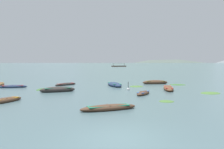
{
  "coord_description": "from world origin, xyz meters",
  "views": [
    {
      "loc": [
        -0.96,
        -9.75,
        3.3
      ],
      "look_at": [
        3.4,
        49.79,
        0.08
      ],
      "focal_mm": 36.58,
      "sensor_mm": 36.0,
      "label": 1
    }
  ],
  "objects_px": {
    "rowboat_10": "(155,82)",
    "rowboat_11": "(66,84)",
    "rowboat_0": "(5,100)",
    "rowboat_5": "(143,93)",
    "mooring_buoy": "(128,89)",
    "rowboat_6": "(0,84)",
    "rowboat_7": "(114,85)",
    "rowboat_9": "(168,88)",
    "ferry_0": "(119,66)",
    "rowboat_1": "(109,108)",
    "rowboat_3": "(13,87)",
    "rowboat_4": "(58,90)"
  },
  "relations": [
    {
      "from": "rowboat_4",
      "to": "rowboat_10",
      "type": "xyz_separation_m",
      "value": [
        13.32,
        8.36,
        0.0
      ]
    },
    {
      "from": "rowboat_1",
      "to": "rowboat_5",
      "type": "height_order",
      "value": "rowboat_1"
    },
    {
      "from": "ferry_0",
      "to": "mooring_buoy",
      "type": "relative_size",
      "value": 10.37
    },
    {
      "from": "rowboat_5",
      "to": "ferry_0",
      "type": "distance_m",
      "value": 146.44
    },
    {
      "from": "rowboat_6",
      "to": "ferry_0",
      "type": "bearing_deg",
      "value": 77.08
    },
    {
      "from": "mooring_buoy",
      "to": "rowboat_11",
      "type": "bearing_deg",
      "value": 141.74
    },
    {
      "from": "rowboat_0",
      "to": "rowboat_7",
      "type": "xyz_separation_m",
      "value": [
        10.11,
        12.02,
        0.06
      ]
    },
    {
      "from": "rowboat_7",
      "to": "rowboat_10",
      "type": "height_order",
      "value": "rowboat_10"
    },
    {
      "from": "rowboat_5",
      "to": "rowboat_11",
      "type": "distance_m",
      "value": 13.6
    },
    {
      "from": "rowboat_7",
      "to": "ferry_0",
      "type": "relative_size",
      "value": 0.42
    },
    {
      "from": "rowboat_0",
      "to": "mooring_buoy",
      "type": "distance_m",
      "value": 13.52
    },
    {
      "from": "rowboat_3",
      "to": "ferry_0",
      "type": "height_order",
      "value": "ferry_0"
    },
    {
      "from": "rowboat_7",
      "to": "rowboat_0",
      "type": "bearing_deg",
      "value": -130.08
    },
    {
      "from": "rowboat_5",
      "to": "rowboat_9",
      "type": "relative_size",
      "value": 0.66
    },
    {
      "from": "rowboat_1",
      "to": "rowboat_10",
      "type": "height_order",
      "value": "rowboat_10"
    },
    {
      "from": "rowboat_0",
      "to": "ferry_0",
      "type": "distance_m",
      "value": 151.65
    },
    {
      "from": "rowboat_3",
      "to": "ferry_0",
      "type": "bearing_deg",
      "value": 78.52
    },
    {
      "from": "mooring_buoy",
      "to": "rowboat_10",
      "type": "bearing_deg",
      "value": 55.18
    },
    {
      "from": "rowboat_10",
      "to": "ferry_0",
      "type": "distance_m",
      "value": 134.98
    },
    {
      "from": "rowboat_1",
      "to": "rowboat_3",
      "type": "xyz_separation_m",
      "value": [
        -11.59,
        14.7,
        -0.01
      ]
    },
    {
      "from": "rowboat_1",
      "to": "rowboat_5",
      "type": "xyz_separation_m",
      "value": [
        3.98,
        7.29,
        -0.01
      ]
    },
    {
      "from": "rowboat_5",
      "to": "rowboat_10",
      "type": "distance_m",
      "value": 11.95
    },
    {
      "from": "rowboat_3",
      "to": "rowboat_9",
      "type": "xyz_separation_m",
      "value": [
        19.37,
        -3.82,
        0.04
      ]
    },
    {
      "from": "rowboat_6",
      "to": "rowboat_4",
      "type": "bearing_deg",
      "value": -39.27
    },
    {
      "from": "rowboat_10",
      "to": "rowboat_11",
      "type": "distance_m",
      "value": 13.41
    },
    {
      "from": "rowboat_11",
      "to": "mooring_buoy",
      "type": "relative_size",
      "value": 2.99
    },
    {
      "from": "rowboat_4",
      "to": "rowboat_5",
      "type": "relative_size",
      "value": 1.33
    },
    {
      "from": "rowboat_5",
      "to": "mooring_buoy",
      "type": "distance_m",
      "value": 3.8
    },
    {
      "from": "rowboat_0",
      "to": "rowboat_5",
      "type": "relative_size",
      "value": 1.14
    },
    {
      "from": "mooring_buoy",
      "to": "rowboat_0",
      "type": "bearing_deg",
      "value": -147.09
    },
    {
      "from": "rowboat_10",
      "to": "rowboat_1",
      "type": "bearing_deg",
      "value": -113.92
    },
    {
      "from": "rowboat_5",
      "to": "rowboat_10",
      "type": "bearing_deg",
      "value": 69.32
    },
    {
      "from": "rowboat_0",
      "to": "rowboat_9",
      "type": "bearing_deg",
      "value": 24.21
    },
    {
      "from": "rowboat_7",
      "to": "rowboat_3",
      "type": "bearing_deg",
      "value": -176.03
    },
    {
      "from": "mooring_buoy",
      "to": "rowboat_3",
      "type": "bearing_deg",
      "value": 165.56
    },
    {
      "from": "rowboat_9",
      "to": "mooring_buoy",
      "type": "height_order",
      "value": "mooring_buoy"
    },
    {
      "from": "rowboat_6",
      "to": "ferry_0",
      "type": "xyz_separation_m",
      "value": [
        31.05,
        135.4,
        0.27
      ]
    },
    {
      "from": "rowboat_1",
      "to": "rowboat_11",
      "type": "distance_m",
      "value": 18.11
    },
    {
      "from": "rowboat_5",
      "to": "rowboat_11",
      "type": "relative_size",
      "value": 0.94
    },
    {
      "from": "rowboat_1",
      "to": "rowboat_10",
      "type": "xyz_separation_m",
      "value": [
        8.2,
        18.48,
        0.08
      ]
    },
    {
      "from": "rowboat_11",
      "to": "mooring_buoy",
      "type": "height_order",
      "value": "mooring_buoy"
    },
    {
      "from": "rowboat_10",
      "to": "rowboat_11",
      "type": "xyz_separation_m",
      "value": [
        -13.37,
        -1.11,
        -0.09
      ]
    },
    {
      "from": "rowboat_4",
      "to": "rowboat_10",
      "type": "bearing_deg",
      "value": 32.12
    },
    {
      "from": "rowboat_5",
      "to": "rowboat_6",
      "type": "bearing_deg",
      "value": 150.41
    },
    {
      "from": "rowboat_0",
      "to": "rowboat_11",
      "type": "height_order",
      "value": "rowboat_0"
    },
    {
      "from": "rowboat_3",
      "to": "rowboat_9",
      "type": "relative_size",
      "value": 0.77
    },
    {
      "from": "rowboat_6",
      "to": "rowboat_7",
      "type": "distance_m",
      "value": 16.4
    },
    {
      "from": "ferry_0",
      "to": "rowboat_9",
      "type": "bearing_deg",
      "value": -93.52
    },
    {
      "from": "rowboat_4",
      "to": "rowboat_6",
      "type": "xyz_separation_m",
      "value": [
        -9.4,
        7.69,
        -0.05
      ]
    },
    {
      "from": "rowboat_5",
      "to": "rowboat_4",
      "type": "bearing_deg",
      "value": 162.79
    }
  ]
}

